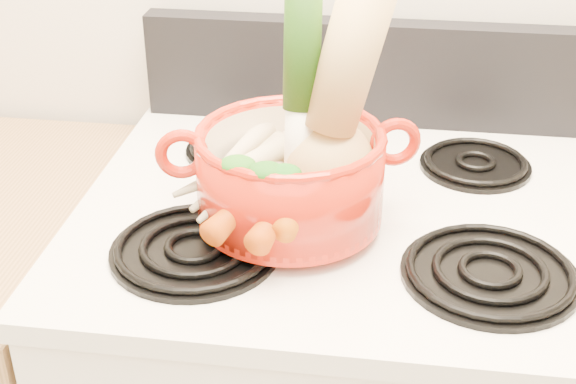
# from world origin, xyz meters

# --- Properties ---
(cooktop) EXTENTS (0.78, 0.67, 0.03)m
(cooktop) POSITION_xyz_m (0.00, 1.40, 0.93)
(cooktop) COLOR silver
(cooktop) RESTS_ON stove_body
(control_backsplash) EXTENTS (0.76, 0.05, 0.18)m
(control_backsplash) POSITION_xyz_m (0.00, 1.70, 1.04)
(control_backsplash) COLOR black
(control_backsplash) RESTS_ON cooktop
(burner_front_left) EXTENTS (0.22, 0.22, 0.02)m
(burner_front_left) POSITION_xyz_m (-0.19, 1.24, 0.96)
(burner_front_left) COLOR black
(burner_front_left) RESTS_ON cooktop
(burner_front_right) EXTENTS (0.22, 0.22, 0.02)m
(burner_front_right) POSITION_xyz_m (0.19, 1.24, 0.96)
(burner_front_right) COLOR black
(burner_front_right) RESTS_ON cooktop
(burner_back_left) EXTENTS (0.17, 0.17, 0.02)m
(burner_back_left) POSITION_xyz_m (-0.19, 1.54, 0.96)
(burner_back_left) COLOR black
(burner_back_left) RESTS_ON cooktop
(burner_back_right) EXTENTS (0.17, 0.17, 0.02)m
(burner_back_right) POSITION_xyz_m (0.19, 1.54, 0.96)
(burner_back_right) COLOR black
(burner_back_right) RESTS_ON cooktop
(dutch_oven) EXTENTS (0.31, 0.31, 0.12)m
(dutch_oven) POSITION_xyz_m (-0.08, 1.33, 1.03)
(dutch_oven) COLOR #AB1A0A
(dutch_oven) RESTS_ON burner_front_left
(pot_handle_left) EXTENTS (0.07, 0.03, 0.07)m
(pot_handle_left) POSITION_xyz_m (-0.21, 1.29, 1.07)
(pot_handle_left) COLOR #AB1A0A
(pot_handle_left) RESTS_ON dutch_oven
(pot_handle_right) EXTENTS (0.07, 0.03, 0.07)m
(pot_handle_right) POSITION_xyz_m (0.06, 1.36, 1.07)
(pot_handle_right) COLOR #AB1A0A
(pot_handle_right) RESTS_ON dutch_oven
(squash) EXTENTS (0.22, 0.16, 0.33)m
(squash) POSITION_xyz_m (-0.01, 1.34, 1.15)
(squash) COLOR tan
(squash) RESTS_ON dutch_oven
(leek) EXTENTS (0.05, 0.08, 0.31)m
(leek) POSITION_xyz_m (-0.06, 1.34, 1.15)
(leek) COLOR white
(leek) RESTS_ON dutch_oven
(ginger) EXTENTS (0.10, 0.08, 0.05)m
(ginger) POSITION_xyz_m (-0.05, 1.41, 1.02)
(ginger) COLOR #D4B482
(ginger) RESTS_ON dutch_oven
(parsnip_0) EXTENTS (0.15, 0.25, 0.07)m
(parsnip_0) POSITION_xyz_m (-0.14, 1.38, 1.02)
(parsnip_0) COLOR beige
(parsnip_0) RESTS_ON dutch_oven
(parsnip_1) EXTENTS (0.12, 0.20, 0.06)m
(parsnip_1) POSITION_xyz_m (-0.14, 1.32, 1.02)
(parsnip_1) COLOR beige
(parsnip_1) RESTS_ON dutch_oven
(parsnip_2) EXTENTS (0.07, 0.18, 0.05)m
(parsnip_2) POSITION_xyz_m (-0.10, 1.35, 1.02)
(parsnip_2) COLOR beige
(parsnip_2) RESTS_ON dutch_oven
(parsnip_3) EXTENTS (0.17, 0.15, 0.06)m
(parsnip_3) POSITION_xyz_m (-0.15, 1.33, 1.03)
(parsnip_3) COLOR beige
(parsnip_3) RESTS_ON dutch_oven
(parsnip_4) EXTENTS (0.12, 0.22, 0.06)m
(parsnip_4) POSITION_xyz_m (-0.15, 1.39, 1.04)
(parsnip_4) COLOR beige
(parsnip_4) RESTS_ON dutch_oven
(carrot_0) EXTENTS (0.07, 0.18, 0.05)m
(carrot_0) POSITION_xyz_m (-0.08, 1.26, 1.02)
(carrot_0) COLOR #CD5C0A
(carrot_0) RESTS_ON dutch_oven
(carrot_1) EXTENTS (0.09, 0.17, 0.05)m
(carrot_1) POSITION_xyz_m (-0.12, 1.26, 1.02)
(carrot_1) COLOR #BD4709
(carrot_1) RESTS_ON dutch_oven
(carrot_2) EXTENTS (0.06, 0.17, 0.05)m
(carrot_2) POSITION_xyz_m (-0.05, 1.27, 1.03)
(carrot_2) COLOR #D15C0A
(carrot_2) RESTS_ON dutch_oven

